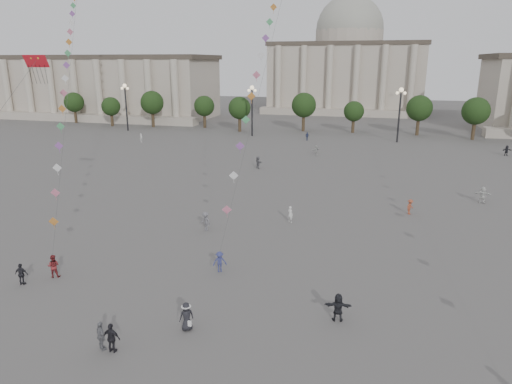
# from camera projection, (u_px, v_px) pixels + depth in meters

# --- Properties ---
(ground) EXTENTS (360.00, 360.00, 0.00)m
(ground) POSITION_uv_depth(u_px,v_px,m) (183.00, 309.00, 29.67)
(ground) COLOR #4E4B49
(ground) RESTS_ON ground
(hall_west) EXTENTS (84.00, 26.22, 17.20)m
(hall_west) POSITION_uv_depth(u_px,v_px,m) (77.00, 86.00, 133.36)
(hall_west) COLOR #AD9F91
(hall_west) RESTS_ON ground
(hall_central) EXTENTS (48.30, 34.30, 35.50)m
(hall_central) POSITION_uv_depth(u_px,v_px,m) (347.00, 65.00, 145.58)
(hall_central) COLOR #AD9F91
(hall_central) RESTS_ON ground
(tree_row) EXTENTS (137.12, 5.12, 8.00)m
(tree_row) POSITION_uv_depth(u_px,v_px,m) (327.00, 109.00, 100.52)
(tree_row) COLOR #36281B
(tree_row) RESTS_ON ground
(lamp_post_far_west) EXTENTS (2.00, 0.90, 10.65)m
(lamp_post_far_west) POSITION_uv_depth(u_px,v_px,m) (126.00, 98.00, 103.92)
(lamp_post_far_west) COLOR #262628
(lamp_post_far_west) RESTS_ON ground
(lamp_post_mid_west) EXTENTS (2.00, 0.90, 10.65)m
(lamp_post_mid_west) POSITION_uv_depth(u_px,v_px,m) (252.00, 101.00, 96.35)
(lamp_post_mid_west) COLOR #262628
(lamp_post_mid_west) RESTS_ON ground
(lamp_post_mid_east) EXTENTS (2.00, 0.90, 10.65)m
(lamp_post_mid_east) POSITION_uv_depth(u_px,v_px,m) (400.00, 105.00, 88.77)
(lamp_post_mid_east) COLOR #262628
(lamp_post_mid_east) RESTS_ON ground
(person_crowd_0) EXTENTS (1.01, 0.93, 1.66)m
(person_crowd_0) POSITION_uv_depth(u_px,v_px,m) (307.00, 136.00, 92.78)
(person_crowd_0) COLOR navy
(person_crowd_0) RESTS_ON ground
(person_crowd_3) EXTENTS (1.74, 0.76, 1.81)m
(person_crowd_3) POSITION_uv_depth(u_px,v_px,m) (338.00, 307.00, 28.10)
(person_crowd_3) COLOR #222328
(person_crowd_3) RESTS_ON ground
(person_crowd_4) EXTENTS (1.47, 1.53, 1.74)m
(person_crowd_4) POSITION_uv_depth(u_px,v_px,m) (316.00, 150.00, 77.91)
(person_crowd_4) COLOR #AFB0AB
(person_crowd_4) RESTS_ON ground
(person_crowd_6) EXTENTS (1.37, 1.16, 1.84)m
(person_crowd_6) POSITION_uv_depth(u_px,v_px,m) (206.00, 221.00, 43.18)
(person_crowd_6) COLOR slate
(person_crowd_6) RESTS_ON ground
(person_crowd_7) EXTENTS (1.83, 0.90, 1.90)m
(person_crowd_7) POSITION_uv_depth(u_px,v_px,m) (483.00, 195.00, 51.69)
(person_crowd_7) COLOR silver
(person_crowd_7) RESTS_ON ground
(person_crowd_8) EXTENTS (1.06, 1.21, 1.63)m
(person_crowd_8) POSITION_uv_depth(u_px,v_px,m) (410.00, 207.00, 47.79)
(person_crowd_8) COLOR #9B442A
(person_crowd_8) RESTS_ON ground
(person_crowd_9) EXTENTS (1.71, 1.01, 1.76)m
(person_crowd_9) POSITION_uv_depth(u_px,v_px,m) (507.00, 151.00, 77.61)
(person_crowd_9) COLOR black
(person_crowd_9) RESTS_ON ground
(person_crowd_10) EXTENTS (0.43, 0.64, 1.74)m
(person_crowd_10) POSITION_uv_depth(u_px,v_px,m) (141.00, 138.00, 90.50)
(person_crowd_10) COLOR silver
(person_crowd_10) RESTS_ON ground
(person_crowd_12) EXTENTS (1.55, 1.64, 1.85)m
(person_crowd_12) POSITION_uv_depth(u_px,v_px,m) (258.00, 162.00, 68.35)
(person_crowd_12) COLOR #5E5E63
(person_crowd_12) RESTS_ON ground
(person_crowd_13) EXTENTS (0.72, 0.65, 1.66)m
(person_crowd_13) POSITION_uv_depth(u_px,v_px,m) (290.00, 214.00, 45.44)
(person_crowd_13) COLOR silver
(person_crowd_13) RESTS_ON ground
(tourist_1) EXTENTS (1.03, 0.43, 1.75)m
(tourist_1) POSITION_uv_depth(u_px,v_px,m) (112.00, 338.00, 25.04)
(tourist_1) COLOR black
(tourist_1) RESTS_ON ground
(tourist_3) EXTENTS (1.08, 0.94, 1.74)m
(tourist_3) POSITION_uv_depth(u_px,v_px,m) (101.00, 336.00, 25.22)
(tourist_3) COLOR slate
(tourist_3) RESTS_ON ground
(tourist_4) EXTENTS (1.01, 0.56, 1.63)m
(tourist_4) POSITION_uv_depth(u_px,v_px,m) (21.00, 274.00, 32.68)
(tourist_4) COLOR #222228
(tourist_4) RESTS_ON ground
(kite_flyer_0) EXTENTS (1.04, 0.94, 1.76)m
(kite_flyer_0) POSITION_uv_depth(u_px,v_px,m) (53.00, 266.00, 33.83)
(kite_flyer_0) COLOR maroon
(kite_flyer_0) RESTS_ON ground
(kite_flyer_1) EXTENTS (1.22, 1.04, 1.64)m
(kite_flyer_1) POSITION_uv_depth(u_px,v_px,m) (220.00, 262.00, 34.70)
(kite_flyer_1) COLOR navy
(kite_flyer_1) RESTS_ON ground
(hat_person) EXTENTS (1.03, 0.99, 1.78)m
(hat_person) POSITION_uv_depth(u_px,v_px,m) (187.00, 316.00, 27.11)
(hat_person) COLOR black
(hat_person) RESTS_ON ground
(dragon_kite) EXTENTS (2.21, 8.68, 21.81)m
(dragon_kite) POSITION_uv_depth(u_px,v_px,m) (36.00, 71.00, 38.44)
(dragon_kite) COLOR red
(dragon_kite) RESTS_ON ground
(kite_train_west) EXTENTS (30.45, 51.17, 70.33)m
(kite_train_west) POSITION_uv_depth(u_px,v_px,m) (73.00, 19.00, 57.74)
(kite_train_west) COLOR #3F3F3F
(kite_train_west) RESTS_ON ground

